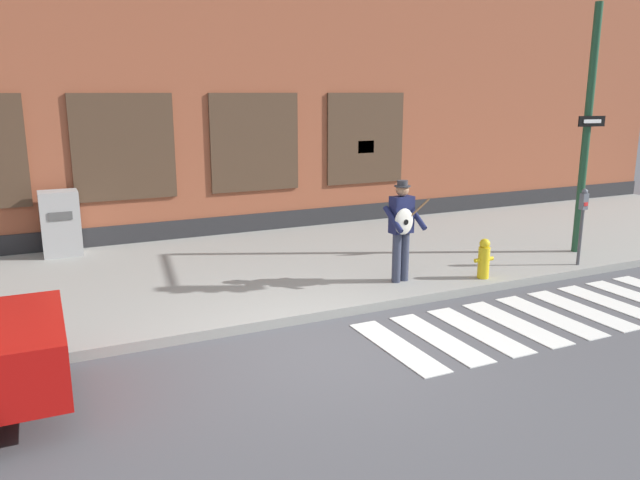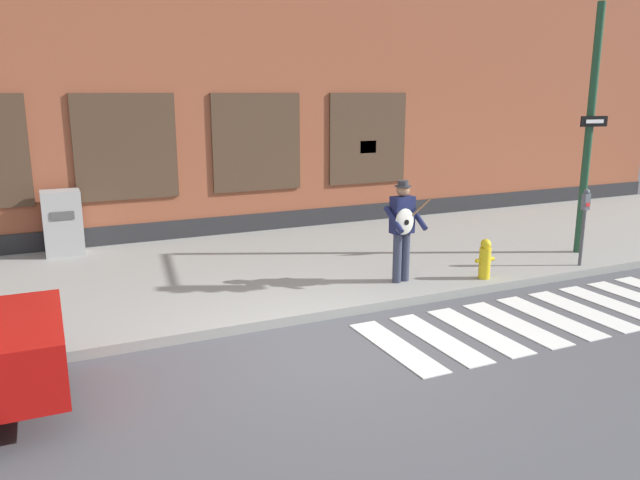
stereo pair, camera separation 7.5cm
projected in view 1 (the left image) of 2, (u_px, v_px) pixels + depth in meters
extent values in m
plane|color=#4C4C51|center=(323.00, 350.00, 8.16)|extent=(160.00, 160.00, 0.00)
cube|color=gray|center=(235.00, 272.00, 11.46)|extent=(28.00, 5.60, 0.14)
cube|color=brown|center=(169.00, 76.00, 14.85)|extent=(28.00, 4.00, 7.31)
cube|color=#28282B|center=(196.00, 231.00, 13.86)|extent=(28.00, 0.04, 0.55)
cube|color=#473323|center=(124.00, 147.00, 12.82)|extent=(2.07, 0.06, 2.18)
cube|color=black|center=(124.00, 147.00, 12.81)|extent=(1.95, 0.03, 2.06)
cube|color=#473323|center=(255.00, 143.00, 14.00)|extent=(2.07, 0.06, 2.18)
cube|color=black|center=(255.00, 143.00, 13.99)|extent=(1.95, 0.03, 2.06)
cube|color=#473323|center=(366.00, 139.00, 15.18)|extent=(2.07, 0.06, 2.18)
cube|color=black|center=(366.00, 139.00, 15.17)|extent=(1.95, 0.03, 2.06)
cube|color=yellow|center=(366.00, 147.00, 15.21)|extent=(0.44, 0.02, 0.30)
cube|color=silver|center=(397.00, 347.00, 8.26)|extent=(0.42, 1.90, 0.01)
cube|color=silver|center=(439.00, 338.00, 8.53)|extent=(0.42, 1.90, 0.01)
cube|color=silver|center=(478.00, 330.00, 8.81)|extent=(0.42, 1.90, 0.01)
cube|color=silver|center=(514.00, 323.00, 9.09)|extent=(0.42, 1.90, 0.01)
cube|color=silver|center=(549.00, 316.00, 9.37)|extent=(0.42, 1.90, 0.01)
cube|color=silver|center=(581.00, 310.00, 9.65)|extent=(0.42, 1.90, 0.01)
cube|color=silver|center=(612.00, 304.00, 9.93)|extent=(0.42, 1.90, 0.01)
cube|color=silver|center=(59.00, 321.00, 7.13)|extent=(0.06, 0.24, 0.12)
cube|color=silver|center=(64.00, 359.00, 6.12)|extent=(0.06, 0.24, 0.12)
cylinder|color=#33384C|center=(405.00, 256.00, 10.60)|extent=(0.15, 0.15, 0.84)
cylinder|color=#33384C|center=(397.00, 258.00, 10.50)|extent=(0.15, 0.15, 0.84)
cube|color=#191E47|center=(402.00, 215.00, 10.39)|extent=(0.39, 0.24, 0.62)
sphere|color=#9E7051|center=(402.00, 190.00, 10.30)|extent=(0.22, 0.22, 0.22)
cylinder|color=#333338|center=(402.00, 186.00, 10.28)|extent=(0.28, 0.27, 0.02)
cylinder|color=#333338|center=(402.00, 183.00, 10.27)|extent=(0.18, 0.18, 0.09)
cylinder|color=#191E47|center=(417.00, 217.00, 10.43)|extent=(0.12, 0.51, 0.39)
cylinder|color=#191E47|center=(393.00, 219.00, 10.21)|extent=(0.12, 0.51, 0.39)
ellipsoid|color=silver|center=(404.00, 222.00, 10.22)|extent=(0.37, 0.14, 0.44)
cylinder|color=black|center=(406.00, 222.00, 10.17)|extent=(0.09, 0.02, 0.09)
cylinder|color=brown|center=(418.00, 210.00, 10.28)|extent=(0.47, 0.06, 0.34)
cylinder|color=#1E472D|center=(587.00, 132.00, 12.08)|extent=(0.15, 0.15, 4.78)
cube|color=black|center=(592.00, 121.00, 11.93)|extent=(0.60, 0.11, 0.20)
cube|color=white|center=(592.00, 121.00, 11.91)|extent=(0.40, 0.06, 0.07)
cylinder|color=#47474C|center=(580.00, 237.00, 11.54)|extent=(0.06, 0.06, 1.05)
cube|color=#565B66|center=(584.00, 201.00, 11.38)|extent=(0.13, 0.10, 0.30)
sphere|color=#565B66|center=(585.00, 192.00, 11.34)|extent=(0.11, 0.11, 0.11)
cube|color=red|center=(586.00, 204.00, 11.34)|extent=(0.09, 0.01, 0.07)
cube|color=#9E9E9E|center=(61.00, 223.00, 12.21)|extent=(0.72, 0.54, 1.28)
cube|color=#4C4C4C|center=(60.00, 216.00, 11.92)|extent=(0.43, 0.02, 0.16)
cylinder|color=gold|center=(484.00, 263.00, 10.77)|extent=(0.20, 0.20, 0.55)
sphere|color=gold|center=(485.00, 244.00, 10.69)|extent=(0.18, 0.18, 0.18)
cylinder|color=gold|center=(477.00, 260.00, 10.70)|extent=(0.10, 0.07, 0.07)
cylinder|color=gold|center=(490.00, 259.00, 10.81)|extent=(0.10, 0.07, 0.07)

